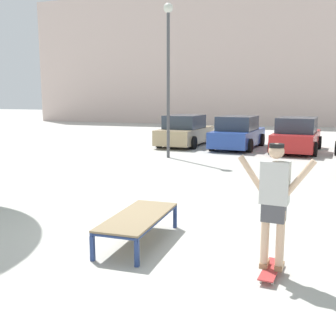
% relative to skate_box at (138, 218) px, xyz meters
% --- Properties ---
extents(ground_plane, '(120.00, 120.00, 0.00)m').
position_rel_skate_box_xyz_m(ground_plane, '(-0.45, 0.45, -0.41)').
color(ground_plane, '#B7B5AD').
extents(building_facade, '(36.96, 4.00, 11.33)m').
position_rel_skate_box_xyz_m(building_facade, '(-4.26, 30.96, 5.25)').
color(building_facade, beige).
rests_on(building_facade, ground).
extents(skate_box, '(0.79, 1.91, 0.46)m').
position_rel_skate_box_xyz_m(skate_box, '(0.00, 0.00, 0.00)').
color(skate_box, navy).
rests_on(skate_box, ground).
extents(skateboard, '(0.28, 0.82, 0.09)m').
position_rel_skate_box_xyz_m(skateboard, '(2.18, -0.59, -0.34)').
color(skateboard, '#B23333').
rests_on(skateboard, ground).
extents(skater, '(1.00, 0.31, 1.69)m').
position_rel_skate_box_xyz_m(skater, '(2.18, -0.58, 0.66)').
color(skater, beige).
rests_on(skater, skateboard).
extents(car_tan, '(2.11, 4.30, 1.50)m').
position_rel_skate_box_xyz_m(car_tan, '(-3.19, 13.38, 0.28)').
color(car_tan, tan).
rests_on(car_tan, ground).
extents(car_blue, '(2.19, 4.33, 1.50)m').
position_rel_skate_box_xyz_m(car_blue, '(-0.55, 13.14, 0.28)').
color(car_blue, '#28479E').
rests_on(car_blue, ground).
extents(car_red, '(2.18, 4.33, 1.50)m').
position_rel_skate_box_xyz_m(car_red, '(2.08, 12.74, 0.28)').
color(car_red, red).
rests_on(car_red, ground).
extents(light_post, '(0.36, 0.36, 5.83)m').
position_rel_skate_box_xyz_m(light_post, '(-2.65, 9.24, 3.41)').
color(light_post, '#4C4C51').
rests_on(light_post, ground).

